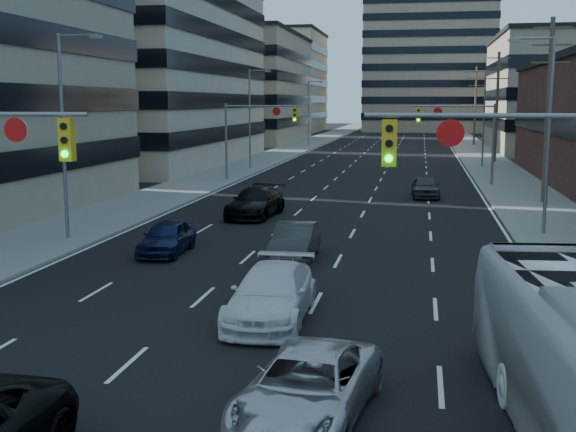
# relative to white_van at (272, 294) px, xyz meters

# --- Properties ---
(road_surface) EXTENTS (18.00, 300.00, 0.02)m
(road_surface) POSITION_rel_white_van_xyz_m (-0.81, 119.88, -0.74)
(road_surface) COLOR black
(road_surface) RESTS_ON ground
(sidewalk_left) EXTENTS (5.00, 300.00, 0.15)m
(sidewalk_left) POSITION_rel_white_van_xyz_m (-12.31, 119.88, -0.68)
(sidewalk_left) COLOR slate
(sidewalk_left) RESTS_ON ground
(sidewalk_right) EXTENTS (5.00, 300.00, 0.15)m
(sidewalk_right) POSITION_rel_white_van_xyz_m (10.69, 119.88, -0.68)
(sidewalk_right) COLOR slate
(sidewalk_right) RESTS_ON ground
(office_left_mid) EXTENTS (26.00, 34.00, 28.00)m
(office_left_mid) POSITION_rel_white_van_xyz_m (-27.81, 49.88, 13.25)
(office_left_mid) COLOR #ADA089
(office_left_mid) RESTS_ON ground
(office_left_far) EXTENTS (20.00, 30.00, 16.00)m
(office_left_far) POSITION_rel_white_van_xyz_m (-24.81, 89.88, 7.25)
(office_left_far) COLOR gray
(office_left_far) RESTS_ON ground
(bg_block_left) EXTENTS (24.00, 24.00, 20.00)m
(bg_block_left) POSITION_rel_white_van_xyz_m (-28.81, 129.88, 9.25)
(bg_block_left) COLOR #ADA089
(bg_block_left) RESTS_ON ground
(bg_block_right) EXTENTS (22.00, 22.00, 12.00)m
(bg_block_right) POSITION_rel_white_van_xyz_m (31.19, 119.88, 5.25)
(bg_block_right) COLOR gray
(bg_block_right) RESTS_ON ground
(signal_near_right) EXTENTS (6.59, 0.33, 6.00)m
(signal_near_right) POSITION_rel_white_van_xyz_m (6.64, -2.12, 3.58)
(signal_near_right) COLOR slate
(signal_near_right) RESTS_ON ground
(signal_far_left) EXTENTS (6.09, 0.33, 6.00)m
(signal_far_left) POSITION_rel_white_van_xyz_m (-8.49, 34.88, 3.55)
(signal_far_left) COLOR slate
(signal_far_left) RESTS_ON ground
(signal_far_right) EXTENTS (6.09, 0.33, 6.00)m
(signal_far_right) POSITION_rel_white_van_xyz_m (6.87, 34.88, 3.55)
(signal_far_right) COLOR slate
(signal_far_right) RESTS_ON ground
(utility_pole_block) EXTENTS (2.20, 0.28, 11.00)m
(utility_pole_block) POSITION_rel_white_van_xyz_m (11.39, 25.88, 5.03)
(utility_pole_block) COLOR #4C3D2D
(utility_pole_block) RESTS_ON ground
(utility_pole_midblock) EXTENTS (2.20, 0.28, 11.00)m
(utility_pole_midblock) POSITION_rel_white_van_xyz_m (11.39, 55.88, 5.03)
(utility_pole_midblock) COLOR #4C3D2D
(utility_pole_midblock) RESTS_ON ground
(utility_pole_distant) EXTENTS (2.20, 0.28, 11.00)m
(utility_pole_distant) POSITION_rel_white_van_xyz_m (11.39, 85.88, 5.03)
(utility_pole_distant) COLOR #4C3D2D
(utility_pole_distant) RESTS_ON ground
(streetlight_left_near) EXTENTS (2.03, 0.22, 9.00)m
(streetlight_left_near) POSITION_rel_white_van_xyz_m (-11.15, 9.88, 4.30)
(streetlight_left_near) COLOR slate
(streetlight_left_near) RESTS_ON ground
(streetlight_left_mid) EXTENTS (2.03, 0.22, 9.00)m
(streetlight_left_mid) POSITION_rel_white_van_xyz_m (-11.15, 44.88, 4.30)
(streetlight_left_mid) COLOR slate
(streetlight_left_mid) RESTS_ON ground
(streetlight_left_far) EXTENTS (2.03, 0.22, 9.00)m
(streetlight_left_far) POSITION_rel_white_van_xyz_m (-11.15, 79.88, 4.30)
(streetlight_left_far) COLOR slate
(streetlight_left_far) RESTS_ON ground
(streetlight_right_near) EXTENTS (2.03, 0.22, 9.00)m
(streetlight_right_near) POSITION_rel_white_van_xyz_m (9.53, 14.88, 4.30)
(streetlight_right_near) COLOR slate
(streetlight_right_near) RESTS_ON ground
(streetlight_right_far) EXTENTS (2.03, 0.22, 9.00)m
(streetlight_right_far) POSITION_rel_white_van_xyz_m (9.53, 49.88, 4.30)
(streetlight_right_far) COLOR slate
(streetlight_right_far) RESTS_ON ground
(white_van) EXTENTS (2.18, 5.20, 1.50)m
(white_van) POSITION_rel_white_van_xyz_m (0.00, 0.00, 0.00)
(white_van) COLOR silver
(white_van) RESTS_ON ground
(silver_suv) EXTENTS (2.79, 5.01, 1.33)m
(silver_suv) POSITION_rel_white_van_xyz_m (2.01, -6.25, -0.09)
(silver_suv) COLOR #B2B3B7
(silver_suv) RESTS_ON ground
(sedan_blue) EXTENTS (1.74, 4.06, 1.36)m
(sedan_blue) POSITION_rel_white_van_xyz_m (-6.01, 8.04, -0.07)
(sedan_blue) COLOR #0E1639
(sedan_blue) RESTS_ON ground
(sedan_grey_center) EXTENTS (1.59, 4.37, 1.43)m
(sedan_grey_center) POSITION_rel_white_van_xyz_m (-0.69, 7.80, -0.03)
(sedan_grey_center) COLOR #2D2D2F
(sedan_grey_center) RESTS_ON ground
(sedan_black_far) EXTENTS (2.61, 5.55, 1.57)m
(sedan_black_far) POSITION_rel_white_van_xyz_m (-4.61, 18.01, 0.03)
(sedan_black_far) COLOR black
(sedan_black_far) RESTS_ON ground
(sedan_grey_right) EXTENTS (1.88, 4.30, 1.44)m
(sedan_grey_right) POSITION_rel_white_van_xyz_m (4.39, 27.72, -0.03)
(sedan_grey_right) COLOR #343437
(sedan_grey_right) RESTS_ON ground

